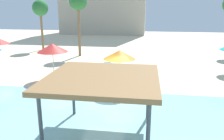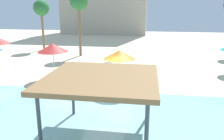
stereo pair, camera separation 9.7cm
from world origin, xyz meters
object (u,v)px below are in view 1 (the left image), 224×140
beach_umbrella_red_5 (52,48)px  palm_tree_1 (78,3)px  lounge_chair_0 (97,81)px  shade_pavilion (103,80)px  lounge_chair_1 (109,68)px  palm_tree_2 (40,9)px  beach_umbrella_orange_2 (119,55)px

beach_umbrella_red_5 → palm_tree_1: (-0.52, 8.72, 3.27)m
palm_tree_1 → lounge_chair_0: bearing=-67.8°
shade_pavilion → lounge_chair_1: size_ratio=2.19×
shade_pavilion → lounge_chair_0: 6.81m
beach_umbrella_red_5 → palm_tree_2: size_ratio=0.44×
lounge_chair_0 → palm_tree_1: (-4.01, 9.84, 5.29)m
shade_pavilion → beach_umbrella_red_5: (-5.08, 7.39, -0.11)m
beach_umbrella_orange_2 → lounge_chair_1: bearing=107.3°
lounge_chair_0 → lounge_chair_1: 3.77m
shade_pavilion → lounge_chair_1: 10.34m
shade_pavilion → beach_umbrella_orange_2: bearing=90.0°
beach_umbrella_orange_2 → palm_tree_1: (-5.61, 10.50, 3.27)m
palm_tree_1 → palm_tree_2: (-5.65, 3.07, -0.66)m
shade_pavilion → palm_tree_1: (-5.61, 16.11, 3.16)m
palm_tree_1 → lounge_chair_1: bearing=-55.2°
beach_umbrella_red_5 → palm_tree_2: 13.56m
shade_pavilion → beach_umbrella_orange_2: beach_umbrella_orange_2 is taller
shade_pavilion → lounge_chair_1: (-1.37, 10.02, -2.13)m
beach_umbrella_orange_2 → lounge_chair_1: beach_umbrella_orange_2 is taller
shade_pavilion → beach_umbrella_orange_2: size_ratio=1.64×
shade_pavilion → palm_tree_2: palm_tree_2 is taller
palm_tree_1 → beach_umbrella_orange_2: bearing=-61.9°
shade_pavilion → beach_umbrella_red_5: 8.97m
lounge_chair_0 → shade_pavilion: bearing=5.9°
lounge_chair_0 → palm_tree_1: palm_tree_1 is taller
beach_umbrella_red_5 → lounge_chair_0: size_ratio=1.35×
lounge_chair_0 → palm_tree_2: 16.77m
beach_umbrella_red_5 → palm_tree_1: size_ratio=0.39×
beach_umbrella_orange_2 → lounge_chair_1: size_ratio=1.34×
beach_umbrella_orange_2 → lounge_chair_0: (-1.60, 0.66, -2.02)m
palm_tree_2 → lounge_chair_1: bearing=-42.8°
lounge_chair_0 → beach_umbrella_red_5: bearing=-116.3°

